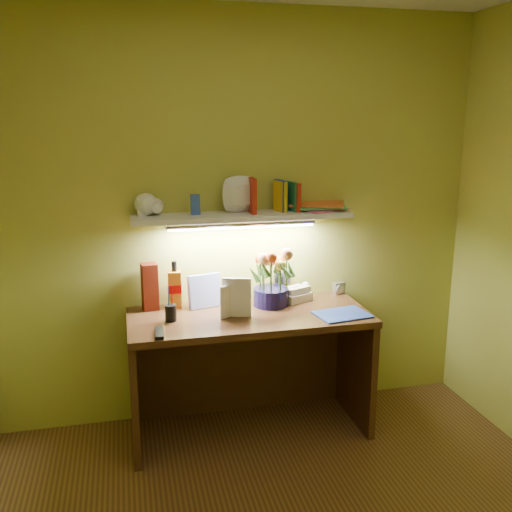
{
  "coord_description": "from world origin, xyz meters",
  "views": [
    {
      "loc": [
        -0.68,
        -1.87,
        1.86
      ],
      "look_at": [
        0.08,
        1.35,
        1.06
      ],
      "focal_mm": 40.0,
      "sensor_mm": 36.0,
      "label": 1
    }
  ],
  "objects_px": {
    "flower_bouquet": "(271,275)",
    "desk": "(249,373)",
    "telephone": "(295,292)",
    "desk_clock": "(339,288)",
    "whisky_bottle": "(175,284)"
  },
  "relations": [
    {
      "from": "flower_bouquet",
      "to": "desk",
      "type": "bearing_deg",
      "value": -141.51
    },
    {
      "from": "telephone",
      "to": "desk_clock",
      "type": "distance_m",
      "value": 0.32
    },
    {
      "from": "desk",
      "to": "whisky_bottle",
      "type": "relative_size",
      "value": 4.89
    },
    {
      "from": "desk",
      "to": "desk_clock",
      "type": "height_order",
      "value": "desk_clock"
    },
    {
      "from": "whisky_bottle",
      "to": "telephone",
      "type": "bearing_deg",
      "value": -3.13
    },
    {
      "from": "telephone",
      "to": "whisky_bottle",
      "type": "relative_size",
      "value": 0.62
    },
    {
      "from": "desk_clock",
      "to": "whisky_bottle",
      "type": "relative_size",
      "value": 0.27
    },
    {
      "from": "desk",
      "to": "desk_clock",
      "type": "relative_size",
      "value": 18.29
    },
    {
      "from": "desk",
      "to": "telephone",
      "type": "bearing_deg",
      "value": 28.18
    },
    {
      "from": "telephone",
      "to": "whisky_bottle",
      "type": "distance_m",
      "value": 0.75
    },
    {
      "from": "flower_bouquet",
      "to": "desk_clock",
      "type": "bearing_deg",
      "value": 13.89
    },
    {
      "from": "flower_bouquet",
      "to": "telephone",
      "type": "xyz_separation_m",
      "value": [
        0.17,
        0.05,
        -0.13
      ]
    },
    {
      "from": "desk",
      "to": "flower_bouquet",
      "type": "distance_m",
      "value": 0.6
    },
    {
      "from": "telephone",
      "to": "desk_clock",
      "type": "xyz_separation_m",
      "value": [
        0.32,
        0.07,
        -0.01
      ]
    },
    {
      "from": "desk",
      "to": "flower_bouquet",
      "type": "xyz_separation_m",
      "value": [
        0.16,
        0.13,
        0.56
      ]
    }
  ]
}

